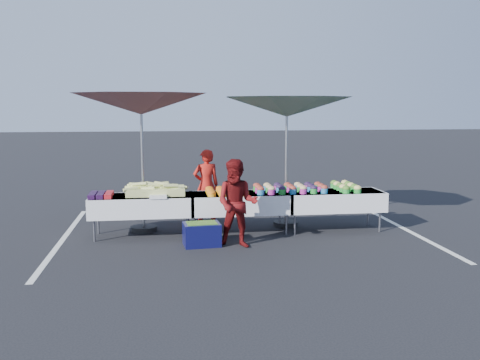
{
  "coord_description": "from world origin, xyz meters",
  "views": [
    {
      "loc": [
        -1.36,
        -9.69,
        2.38
      ],
      "look_at": [
        0.0,
        0.0,
        1.0
      ],
      "focal_mm": 40.0,
      "sensor_mm": 36.0,
      "label": 1
    }
  ],
  "objects": [
    {
      "name": "vendor",
      "position": [
        -0.54,
        1.21,
        0.74
      ],
      "size": [
        0.59,
        0.44,
        1.48
      ],
      "primitive_type": "imported",
      "rotation": [
        0.0,
        0.0,
        3.31
      ],
      "color": "red",
      "rests_on": "ground"
    },
    {
      "name": "storage_bin",
      "position": [
        -0.77,
        -0.82,
        0.21
      ],
      "size": [
        0.65,
        0.5,
        0.4
      ],
      "rotation": [
        0.0,
        0.0,
        0.09
      ],
      "color": "#0C0D3C",
      "rests_on": "ground"
    },
    {
      "name": "carrot_bowls",
      "position": [
        -0.25,
        -0.01,
        0.8
      ],
      "size": [
        0.75,
        0.69,
        0.11
      ],
      "color": "orange",
      "rests_on": "table_center"
    },
    {
      "name": "corn_pile",
      "position": [
        -1.56,
        0.04,
        0.84
      ],
      "size": [
        1.16,
        0.57,
        0.26
      ],
      "color": "#B7BB60",
      "rests_on": "table_left"
    },
    {
      "name": "berry_punnets",
      "position": [
        -2.51,
        -0.06,
        0.79
      ],
      "size": [
        0.4,
        0.54,
        0.08
      ],
      "color": "black",
      "rests_on": "table_left"
    },
    {
      "name": "table_left",
      "position": [
        -1.8,
        0.0,
        0.58
      ],
      "size": [
        1.86,
        0.81,
        0.75
      ],
      "color": "white",
      "rests_on": "ground"
    },
    {
      "name": "ground",
      "position": [
        0.0,
        0.0,
        0.0
      ],
      "size": [
        80.0,
        80.0,
        0.0
      ],
      "primitive_type": "plane",
      "color": "black"
    },
    {
      "name": "potato_cups",
      "position": [
        0.95,
        0.0,
        0.83
      ],
      "size": [
        1.34,
        0.58,
        0.16
      ],
      "color": "teal",
      "rests_on": "table_right"
    },
    {
      "name": "table_right",
      "position": [
        1.8,
        0.0,
        0.58
      ],
      "size": [
        1.86,
        0.81,
        0.75
      ],
      "color": "white",
      "rests_on": "ground"
    },
    {
      "name": "stripe_right",
      "position": [
        3.2,
        0.0,
        0.0
      ],
      "size": [
        0.1,
        5.0,
        0.0
      ],
      "primitive_type": "cube",
      "color": "silver",
      "rests_on": "ground"
    },
    {
      "name": "umbrella_right",
      "position": [
        0.97,
        0.45,
        2.32
      ],
      "size": [
        3.14,
        3.14,
        2.56
      ],
      "rotation": [
        0.0,
        0.0,
        0.3
      ],
      "color": "black",
      "rests_on": "ground"
    },
    {
      "name": "table_center",
      "position": [
        0.0,
        0.0,
        0.58
      ],
      "size": [
        1.86,
        0.81,
        0.75
      ],
      "color": "white",
      "rests_on": "ground"
    },
    {
      "name": "stripe_left",
      "position": [
        -3.2,
        0.0,
        0.0
      ],
      "size": [
        0.1,
        5.0,
        0.0
      ],
      "primitive_type": "cube",
      "color": "silver",
      "rests_on": "ground"
    },
    {
      "name": "plastic_bags",
      "position": [
        -1.5,
        -0.3,
        0.78
      ],
      "size": [
        0.3,
        0.25,
        0.05
      ],
      "primitive_type": "cube",
      "color": "white",
      "rests_on": "table_left"
    },
    {
      "name": "customer",
      "position": [
        -0.19,
        -0.99,
        0.74
      ],
      "size": [
        0.86,
        0.75,
        1.49
      ],
      "primitive_type": "imported",
      "rotation": [
        0.0,
        0.0,
        -0.3
      ],
      "color": "#600E0F",
      "rests_on": "ground"
    },
    {
      "name": "umbrella_left",
      "position": [
        -1.79,
        0.4,
        2.37
      ],
      "size": [
        3.34,
        3.34,
        2.62
      ],
      "rotation": [
        0.0,
        0.0,
        0.39
      ],
      "color": "black",
      "rests_on": "ground"
    },
    {
      "name": "bean_baskets",
      "position": [
        2.06,
        0.08,
        0.82
      ],
      "size": [
        0.36,
        0.86,
        0.15
      ],
      "color": "#238E30",
      "rests_on": "table_right"
    }
  ]
}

